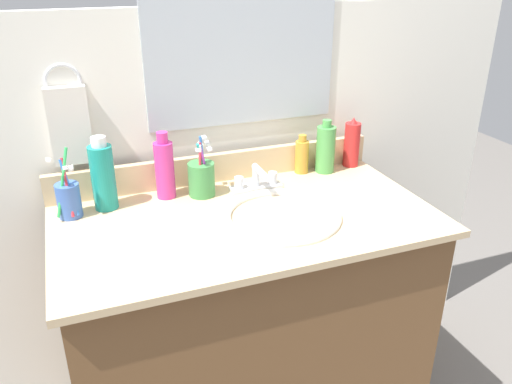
{
  "coord_description": "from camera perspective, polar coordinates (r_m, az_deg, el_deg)",
  "views": [
    {
      "loc": [
        -0.42,
        -1.18,
        1.42
      ],
      "look_at": [
        0.03,
        0.0,
        0.85
      ],
      "focal_mm": 36.13,
      "sensor_mm": 36.0,
      "label": 1
    }
  ],
  "objects": [
    {
      "name": "vanity_cabinet",
      "position": [
        1.63,
        -0.89,
        -15.24
      ],
      "size": [
        1.0,
        0.52,
        0.76
      ],
      "primitive_type": "cube",
      "color": "brown",
      "rests_on": "ground_plane"
    },
    {
      "name": "countertop",
      "position": [
        1.42,
        -1.0,
        -3.1
      ],
      "size": [
        1.04,
        0.56,
        0.02
      ],
      "primitive_type": "cube",
      "color": "#D1B284",
      "rests_on": "vanity_cabinet"
    },
    {
      "name": "backsplash",
      "position": [
        1.63,
        -4.22,
        2.76
      ],
      "size": [
        1.04,
        0.02,
        0.09
      ],
      "primitive_type": "cube",
      "color": "#D1B284",
      "rests_on": "countertop"
    },
    {
      "name": "back_wall",
      "position": [
        1.75,
        -4.63,
        -1.74
      ],
      "size": [
        2.14,
        0.04,
        1.3
      ],
      "primitive_type": "cube",
      "color": "white",
      "rests_on": "ground_plane"
    },
    {
      "name": "mirror_panel",
      "position": [
        1.59,
        -1.51,
        17.42
      ],
      "size": [
        0.6,
        0.01,
        0.56
      ],
      "primitive_type": "cube",
      "color": "#B2BCC6"
    },
    {
      "name": "towel_ring",
      "position": [
        1.52,
        -20.6,
        11.38
      ],
      "size": [
        0.1,
        0.01,
        0.1
      ],
      "primitive_type": "torus",
      "rotation": [
        1.57,
        0.0,
        0.0
      ],
      "color": "silver"
    },
    {
      "name": "hand_towel",
      "position": [
        1.53,
        -19.92,
        6.9
      ],
      "size": [
        0.11,
        0.04,
        0.22
      ],
      "primitive_type": "cube",
      "color": "silver"
    },
    {
      "name": "sink_basin",
      "position": [
        1.42,
        2.84,
        -3.86
      ],
      "size": [
        0.33,
        0.33,
        0.11
      ],
      "color": "white",
      "rests_on": "countertop"
    },
    {
      "name": "faucet",
      "position": [
        1.56,
        0.07,
        1.18
      ],
      "size": [
        0.16,
        0.1,
        0.08
      ],
      "color": "silver",
      "rests_on": "countertop"
    },
    {
      "name": "bottle_spray_red",
      "position": [
        1.76,
        10.56,
        5.25
      ],
      "size": [
        0.05,
        0.05,
        0.17
      ],
      "color": "red",
      "rests_on": "countertop"
    },
    {
      "name": "bottle_soap_pink",
      "position": [
        1.52,
        -10.09,
        2.59
      ],
      "size": [
        0.06,
        0.06,
        0.2
      ],
      "color": "#D8338C",
      "rests_on": "countertop"
    },
    {
      "name": "bottle_mouthwash_teal",
      "position": [
        1.48,
        -16.59,
        1.72
      ],
      "size": [
        0.07,
        0.07,
        0.21
      ],
      "color": "teal",
      "rests_on": "countertop"
    },
    {
      "name": "bottle_toner_green",
      "position": [
        1.7,
        7.71,
        4.77
      ],
      "size": [
        0.06,
        0.06,
        0.18
      ],
      "color": "#4C9E4C",
      "rests_on": "countertop"
    },
    {
      "name": "bottle_oil_amber",
      "position": [
        1.69,
        5.1,
        4.01
      ],
      "size": [
        0.04,
        0.04,
        0.13
      ],
      "color": "gold",
      "rests_on": "countertop"
    },
    {
      "name": "cup_blue_plastic",
      "position": [
        1.48,
        -20.04,
        -0.68
      ],
      "size": [
        0.07,
        0.07,
        0.2
      ],
      "color": "#3F66B7",
      "rests_on": "countertop"
    },
    {
      "name": "cup_green",
      "position": [
        1.53,
        -6.04,
        1.57
      ],
      "size": [
        0.08,
        0.09,
        0.18
      ],
      "color": "#3F8C47",
      "rests_on": "countertop"
    }
  ]
}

